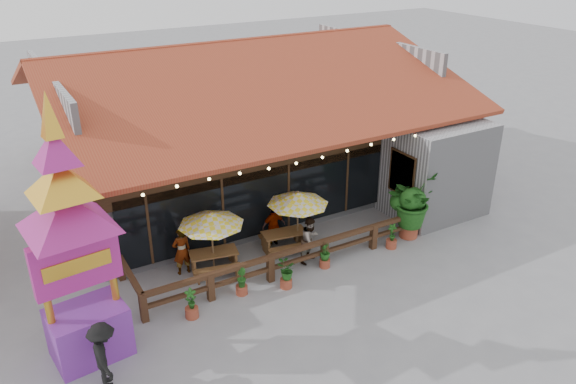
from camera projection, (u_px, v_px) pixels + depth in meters
ground at (328, 253)px, 19.06m from camera, size 100.00×100.00×0.00m
restaurant_building at (247, 135)px, 23.45m from camera, size 15.50×14.73×6.09m
patio_railing at (274, 258)px, 17.57m from camera, size 10.00×2.60×0.92m
umbrella_left at (211, 219)px, 17.18m from camera, size 2.40×2.40×2.20m
umbrella_right at (298, 199)px, 18.49m from camera, size 2.72×2.72×2.20m
picnic_table_left at (214, 258)px, 17.82m from camera, size 1.74×1.58×0.72m
picnic_table_right at (284, 238)px, 19.01m from camera, size 1.67×1.50×0.71m
thai_sign_tower at (68, 219)px, 12.86m from camera, size 3.05×3.05×7.45m
tropical_plant at (412, 201)px, 19.52m from camera, size 2.30×2.25×2.42m
diner_a at (182, 251)px, 17.60m from camera, size 0.60×0.40×1.63m
diner_b at (310, 240)px, 18.26m from camera, size 0.97×0.89×1.60m
diner_c at (274, 226)px, 19.30m from camera, size 0.88×0.42×1.45m
pedestrian at (104, 355)px, 13.17m from camera, size 0.72×1.17×1.75m
planter_a at (191, 305)px, 15.72m from camera, size 0.38×0.38×0.94m
planter_b at (241, 283)px, 16.74m from camera, size 0.36×0.36×0.88m
planter_c at (286, 273)px, 17.00m from camera, size 0.71×0.69×0.91m
planter_d at (325, 256)px, 18.09m from camera, size 0.44×0.44×0.85m
planter_e at (392, 238)px, 19.22m from camera, size 0.37×0.37×0.91m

